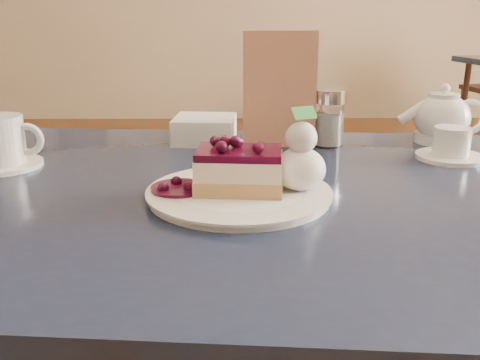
{
  "coord_description": "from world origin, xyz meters",
  "views": [
    {
      "loc": [
        0.07,
        -0.53,
        1.05
      ],
      "look_at": [
        0.08,
        0.15,
        0.84
      ],
      "focal_mm": 40.0,
      "sensor_mm": 36.0,
      "label": 1
    }
  ],
  "objects_px": {
    "main_table": "(242,235)",
    "coffee_set": "(2,144)",
    "tea_set": "(443,124)",
    "cheesecake_slice": "(239,170)",
    "dessert_plate": "(239,194)"
  },
  "relations": [
    {
      "from": "main_table",
      "to": "tea_set",
      "type": "height_order",
      "value": "tea_set"
    },
    {
      "from": "dessert_plate",
      "to": "cheesecake_slice",
      "type": "distance_m",
      "value": 0.04
    },
    {
      "from": "cheesecake_slice",
      "to": "tea_set",
      "type": "height_order",
      "value": "tea_set"
    },
    {
      "from": "main_table",
      "to": "coffee_set",
      "type": "bearing_deg",
      "value": 168.65
    },
    {
      "from": "dessert_plate",
      "to": "coffee_set",
      "type": "height_order",
      "value": "coffee_set"
    },
    {
      "from": "tea_set",
      "to": "dessert_plate",
      "type": "bearing_deg",
      "value": -142.48
    },
    {
      "from": "main_table",
      "to": "cheesecake_slice",
      "type": "height_order",
      "value": "cheesecake_slice"
    },
    {
      "from": "coffee_set",
      "to": "tea_set",
      "type": "relative_size",
      "value": 0.57
    },
    {
      "from": "cheesecake_slice",
      "to": "coffee_set",
      "type": "height_order",
      "value": "coffee_set"
    },
    {
      "from": "coffee_set",
      "to": "tea_set",
      "type": "height_order",
      "value": "tea_set"
    },
    {
      "from": "main_table",
      "to": "dessert_plate",
      "type": "distance_m",
      "value": 0.1
    },
    {
      "from": "dessert_plate",
      "to": "tea_set",
      "type": "xyz_separation_m",
      "value": [
        0.42,
        0.33,
        0.04
      ]
    },
    {
      "from": "main_table",
      "to": "cheesecake_slice",
      "type": "bearing_deg",
      "value": -90.0
    },
    {
      "from": "dessert_plate",
      "to": "cheesecake_slice",
      "type": "height_order",
      "value": "cheesecake_slice"
    },
    {
      "from": "dessert_plate",
      "to": "cheesecake_slice",
      "type": "relative_size",
      "value": 2.01
    }
  ]
}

